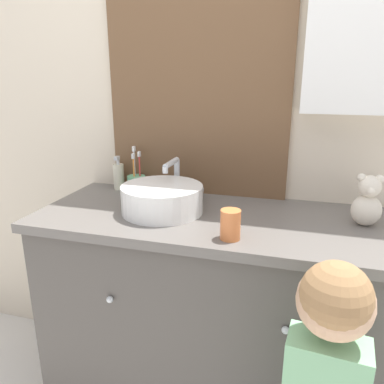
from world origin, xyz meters
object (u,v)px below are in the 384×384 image
at_px(toothbrush_holder, 136,182).
at_px(teddy_bear, 367,202).
at_px(soap_dispenser, 119,176).
at_px(drinking_cup, 230,225).
at_px(sink_basin, 163,198).

height_order(toothbrush_holder, teddy_bear, toothbrush_holder).
xyz_separation_m(toothbrush_holder, teddy_bear, (0.92, -0.16, 0.04)).
distance_m(soap_dispenser, teddy_bear, 1.03).
height_order(soap_dispenser, drinking_cup, soap_dispenser).
xyz_separation_m(sink_basin, toothbrush_holder, (-0.21, 0.22, -0.01)).
distance_m(sink_basin, drinking_cup, 0.34).
distance_m(teddy_bear, drinking_cup, 0.49).
bearing_deg(teddy_bear, toothbrush_holder, 170.45).
xyz_separation_m(soap_dispenser, drinking_cup, (0.59, -0.40, -0.01)).
bearing_deg(soap_dispenser, toothbrush_holder, -4.01).
bearing_deg(teddy_bear, soap_dispenser, 170.93).
distance_m(toothbrush_holder, drinking_cup, 0.64).
relative_size(soap_dispenser, teddy_bear, 0.85).
bearing_deg(teddy_bear, drinking_cup, -150.46).
height_order(toothbrush_holder, drinking_cup, toothbrush_holder).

